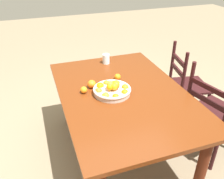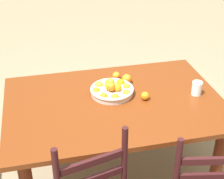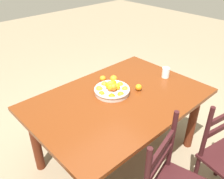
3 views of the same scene
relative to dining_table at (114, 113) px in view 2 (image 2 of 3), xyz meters
name	(u,v)px [view 2 (image 2 of 3)]	position (x,y,z in m)	size (l,w,h in m)	color
ground_plane	(114,174)	(0.00, 0.00, -0.62)	(12.00, 12.00, 0.00)	#837258
dining_table	(114,113)	(0.00, 0.00, 0.00)	(1.60, 1.09, 0.73)	#612A0F
fruit_bowl	(112,90)	(-0.01, -0.10, 0.15)	(0.33, 0.33, 0.12)	beige
orange_loose_0	(127,79)	(-0.16, -0.24, 0.15)	(0.08, 0.08, 0.08)	orange
orange_loose_1	(145,96)	(-0.23, 0.03, 0.14)	(0.06, 0.06, 0.06)	orange
orange_loose_2	(116,75)	(-0.09, -0.33, 0.14)	(0.06, 0.06, 0.06)	orange
drinking_glass	(197,88)	(-0.63, 0.05, 0.16)	(0.08, 0.08, 0.11)	silver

